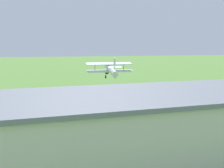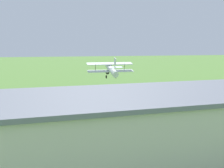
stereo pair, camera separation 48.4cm
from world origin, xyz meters
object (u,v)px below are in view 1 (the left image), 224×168
(biplane, at_px, (110,69))
(person_crossing_taxiway, at_px, (202,102))
(person_at_fence_line, at_px, (208,107))
(person_watching_takeoff, at_px, (184,104))
(hangar, at_px, (135,124))

(biplane, height_order, person_crossing_taxiway, biplane)
(biplane, xyz_separation_m, person_crossing_taxiway, (-9.98, 16.34, -4.04))
(biplane, distance_m, person_at_fence_line, 21.95)
(person_watching_takeoff, bearing_deg, hangar, 49.09)
(person_watching_takeoff, distance_m, person_at_fence_line, 3.64)
(hangar, bearing_deg, person_watching_takeoff, -130.91)
(person_at_fence_line, bearing_deg, hangar, 39.08)
(biplane, relative_size, person_watching_takeoff, 5.93)
(hangar, bearing_deg, biplane, -102.47)
(person_watching_takeoff, xyz_separation_m, person_crossing_taxiway, (-3.48, -0.54, 0.13))
(person_crossing_taxiway, bearing_deg, person_watching_takeoff, 8.84)
(hangar, distance_m, biplane, 33.59)
(hangar, bearing_deg, person_crossing_taxiway, -136.41)
(hangar, relative_size, person_watching_takeoff, 25.47)
(hangar, xyz_separation_m, biplane, (-7.24, -32.72, 2.21))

